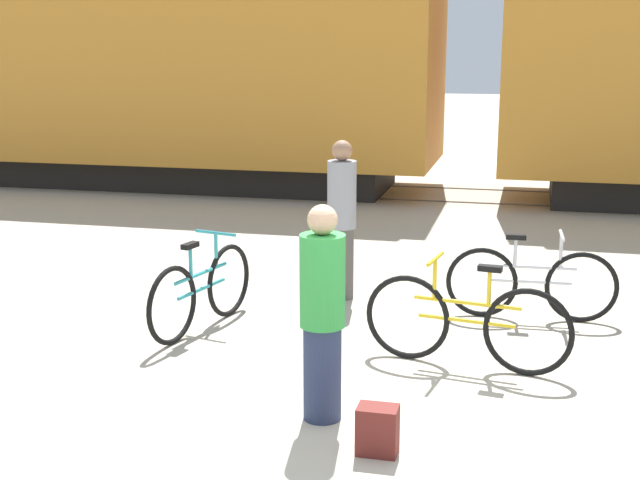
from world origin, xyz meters
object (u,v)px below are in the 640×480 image
(freight_train, at_px, (472,40))
(bicycle_yellow, at_px, (466,322))
(bicycle_silver, at_px, (531,283))
(backpack, at_px, (378,430))
(bicycle_teal, at_px, (202,290))
(person_in_green, at_px, (322,314))
(person_in_grey, at_px, (342,219))

(freight_train, bearing_deg, bicycle_yellow, -85.62)
(bicycle_silver, height_order, backpack, bicycle_silver)
(bicycle_yellow, bearing_deg, backpack, -104.07)
(freight_train, xyz_separation_m, bicycle_silver, (1.20, -7.15, -2.36))
(bicycle_silver, bearing_deg, backpack, -106.61)
(freight_train, relative_size, bicycle_yellow, 26.65)
(bicycle_teal, xyz_separation_m, bicycle_yellow, (2.58, -0.43, 0.01))
(bicycle_teal, height_order, bicycle_yellow, bicycle_yellow)
(bicycle_teal, bearing_deg, bicycle_yellow, -9.55)
(bicycle_teal, height_order, backpack, bicycle_teal)
(bicycle_silver, bearing_deg, bicycle_teal, -161.06)
(bicycle_teal, xyz_separation_m, backpack, (2.13, -2.24, -0.22))
(freight_train, relative_size, backpack, 141.50)
(person_in_green, distance_m, person_in_grey, 3.18)
(freight_train, distance_m, backpack, 10.77)
(bicycle_silver, relative_size, person_in_green, 1.04)
(bicycle_yellow, height_order, person_in_grey, person_in_grey)
(person_in_grey, bearing_deg, person_in_green, 79.79)
(bicycle_yellow, height_order, person_in_green, person_in_green)
(bicycle_silver, xyz_separation_m, bicycle_yellow, (-0.53, -1.50, 0.02))
(bicycle_teal, height_order, bicycle_silver, bicycle_teal)
(backpack, bearing_deg, bicycle_teal, 133.55)
(bicycle_silver, bearing_deg, bicycle_yellow, -109.57)
(bicycle_silver, height_order, bicycle_yellow, bicycle_yellow)
(freight_train, bearing_deg, bicycle_silver, -80.48)
(bicycle_teal, height_order, person_in_grey, person_in_grey)
(bicycle_yellow, bearing_deg, person_in_grey, 129.56)
(bicycle_teal, distance_m, backpack, 3.10)
(bicycle_silver, xyz_separation_m, person_in_green, (-1.49, -2.84, 0.44))
(bicycle_yellow, xyz_separation_m, backpack, (-0.45, -1.81, -0.23))
(person_in_green, bearing_deg, person_in_grey, -108.33)
(freight_train, xyz_separation_m, person_in_grey, (-0.82, -6.85, -1.87))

